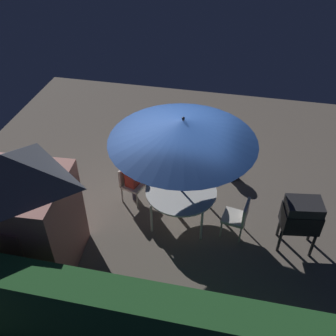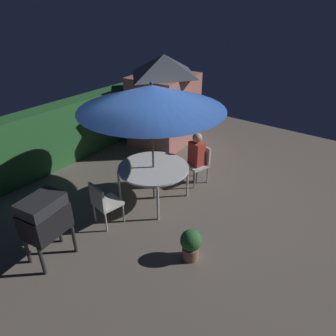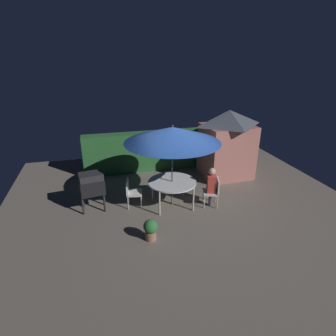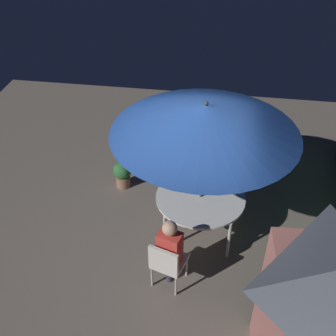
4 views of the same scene
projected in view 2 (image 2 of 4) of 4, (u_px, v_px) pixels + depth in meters
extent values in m
plane|color=#6B6056|center=(178.00, 200.00, 6.74)|extent=(11.00, 11.00, 0.00)
cube|color=#28602D|center=(71.00, 131.00, 8.18)|extent=(5.93, 0.55, 1.57)
cube|color=#B26B60|center=(164.00, 110.00, 9.01)|extent=(1.86, 1.61, 2.00)
pyramid|color=#4C515B|center=(164.00, 65.00, 8.38)|extent=(1.98, 1.70, 0.55)
cube|color=brown|center=(144.00, 112.00, 9.47)|extent=(0.74, 0.08, 1.56)
cylinder|color=white|center=(153.00, 168.00, 6.42)|extent=(1.48, 1.48, 0.04)
cylinder|color=beige|center=(158.00, 204.00, 5.98)|extent=(0.05, 0.05, 0.76)
cylinder|color=beige|center=(187.00, 181.00, 6.70)|extent=(0.05, 0.05, 0.76)
cylinder|color=beige|center=(119.00, 187.00, 6.52)|extent=(0.05, 0.05, 0.76)
cylinder|color=beige|center=(151.00, 168.00, 7.25)|extent=(0.05, 0.05, 0.76)
cylinder|color=#4C4C51|center=(153.00, 147.00, 6.19)|extent=(0.04, 0.04, 2.50)
cone|color=navy|center=(152.00, 97.00, 5.69)|extent=(2.82, 2.82, 0.45)
sphere|color=#4C4C51|center=(151.00, 83.00, 5.56)|extent=(0.06, 0.06, 0.06)
cube|color=black|center=(45.00, 221.00, 4.90)|extent=(0.77, 0.60, 0.45)
cube|color=#2B2B2E|center=(41.00, 204.00, 4.74)|extent=(0.73, 0.57, 0.20)
cylinder|color=#262628|center=(42.00, 261.00, 4.82)|extent=(0.06, 0.06, 0.55)
cylinder|color=#262628|center=(74.00, 239.00, 5.25)|extent=(0.06, 0.06, 0.55)
cylinder|color=#262628|center=(27.00, 250.00, 5.04)|extent=(0.06, 0.06, 0.55)
cylinder|color=#262628|center=(59.00, 230.00, 5.47)|extent=(0.06, 0.06, 0.55)
cube|color=silver|center=(196.00, 165.00, 7.19)|extent=(0.57, 0.57, 0.06)
cube|color=silver|center=(203.00, 154.00, 7.19)|extent=(0.18, 0.45, 0.45)
cylinder|color=#AFABA3|center=(207.00, 174.00, 7.27)|extent=(0.04, 0.04, 0.45)
cylinder|color=#AFABA3|center=(196.00, 168.00, 7.55)|extent=(0.04, 0.04, 0.45)
cylinder|color=#AFABA3|center=(195.00, 180.00, 7.06)|extent=(0.04, 0.04, 0.45)
cylinder|color=#AFABA3|center=(184.00, 173.00, 7.34)|extent=(0.04, 0.04, 0.45)
cube|color=silver|center=(108.00, 203.00, 5.88)|extent=(0.53, 0.53, 0.06)
cube|color=silver|center=(97.00, 197.00, 5.65)|extent=(0.13, 0.46, 0.45)
cylinder|color=#AFABA3|center=(95.00, 212.00, 6.00)|extent=(0.04, 0.04, 0.45)
cylinder|color=#AFABA3|center=(106.00, 222.00, 5.74)|extent=(0.04, 0.04, 0.45)
cylinder|color=#AFABA3|center=(112.00, 204.00, 6.24)|extent=(0.04, 0.04, 0.45)
cylinder|color=#AFABA3|center=(123.00, 213.00, 5.98)|extent=(0.04, 0.04, 0.45)
cylinder|color=#936651|center=(190.00, 252.00, 5.20)|extent=(0.28, 0.28, 0.23)
sphere|color=#2D6B33|center=(191.00, 240.00, 5.07)|extent=(0.36, 0.36, 0.36)
cube|color=#CC3D33|center=(197.00, 154.00, 7.04)|extent=(0.33, 0.40, 0.55)
sphere|color=tan|center=(197.00, 138.00, 6.85)|extent=(0.22, 0.22, 0.22)
cylinder|color=#383347|center=(196.00, 173.00, 7.30)|extent=(0.10, 0.10, 0.48)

